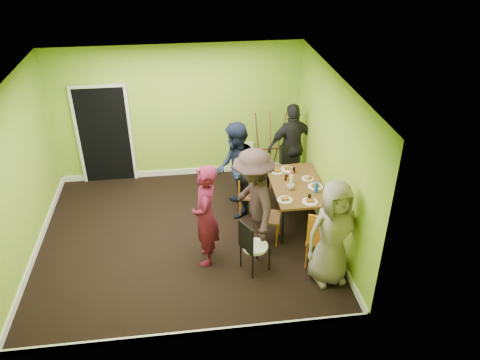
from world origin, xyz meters
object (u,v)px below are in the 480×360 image
at_px(chair_bentwood, 252,244).
at_px(easel, 269,147).
at_px(chair_back_end, 290,159).
at_px(chair_left_far, 245,190).
at_px(person_front_end, 333,234).
at_px(person_left_near, 253,202).
at_px(person_left_far, 236,170).
at_px(person_back_end, 292,146).
at_px(thermos, 292,178).
at_px(person_standing, 206,216).
at_px(orange_bottle, 288,179).
at_px(blue_bottle, 316,187).
at_px(chair_left_near, 263,212).
at_px(chair_front_end, 321,237).
at_px(dining_table, 297,187).

relative_size(chair_bentwood, easel, 0.57).
bearing_deg(chair_back_end, chair_left_far, 26.63).
bearing_deg(person_front_end, chair_left_far, 109.98).
bearing_deg(person_front_end, person_left_near, 131.85).
height_order(person_left_far, person_left_near, person_left_near).
xyz_separation_m(chair_left_far, person_back_end, (1.07, 0.92, 0.39)).
distance_m(chair_bentwood, thermos, 1.64).
bearing_deg(person_left_near, person_standing, -85.94).
height_order(easel, thermos, easel).
xyz_separation_m(chair_back_end, thermos, (-0.23, -1.04, 0.18)).
distance_m(chair_bentwood, person_front_end, 1.25).
xyz_separation_m(easel, orange_bottle, (0.11, -1.27, -0.01)).
bearing_deg(person_left_near, thermos, 123.79).
height_order(chair_bentwood, blue_bottle, blue_bottle).
relative_size(chair_left_near, chair_bentwood, 1.08).
height_order(chair_left_far, blue_bottle, blue_bottle).
relative_size(chair_front_end, person_left_far, 0.58).
bearing_deg(blue_bottle, person_back_end, 92.64).
bearing_deg(thermos, person_left_near, -136.26).
bearing_deg(thermos, chair_left_far, 160.39).
height_order(chair_back_end, chair_front_end, chair_front_end).
bearing_deg(person_back_end, chair_bentwood, 54.03).
distance_m(easel, orange_bottle, 1.27).
bearing_deg(chair_left_near, person_front_end, 54.79).
relative_size(chair_left_near, thermos, 4.62).
bearing_deg(thermos, dining_table, -19.77).
xyz_separation_m(chair_back_end, person_standing, (-1.82, -2.01, 0.18)).
bearing_deg(chair_bentwood, person_front_end, 46.61).
relative_size(orange_bottle, person_front_end, 0.05).
bearing_deg(chair_left_near, orange_bottle, 157.07).
distance_m(chair_left_near, chair_back_end, 1.78).
bearing_deg(blue_bottle, chair_front_end, -100.48).
xyz_separation_m(person_left_far, person_back_end, (1.24, 0.85, -0.02)).
xyz_separation_m(chair_left_far, blue_bottle, (1.15, -0.62, 0.35)).
bearing_deg(person_front_end, chair_bentwood, 155.54).
relative_size(chair_front_end, chair_bentwood, 1.13).
distance_m(chair_left_near, easel, 1.97).
xyz_separation_m(chair_front_end, person_front_end, (0.08, -0.29, 0.27)).
bearing_deg(chair_left_near, chair_bentwood, -3.99).
distance_m(orange_bottle, person_left_near, 1.17).
height_order(chair_bentwood, easel, easel).
xyz_separation_m(easel, person_left_near, (-0.65, -2.14, 0.12)).
bearing_deg(chair_back_end, person_back_end, -121.63).
bearing_deg(chair_front_end, chair_bentwood, -157.95).
relative_size(blue_bottle, person_back_end, 0.11).
height_order(dining_table, chair_back_end, chair_back_end).
relative_size(thermos, blue_bottle, 1.13).
bearing_deg(person_standing, blue_bottle, 112.97).
distance_m(chair_back_end, person_left_near, 2.10).
height_order(person_standing, person_left_far, person_left_far).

